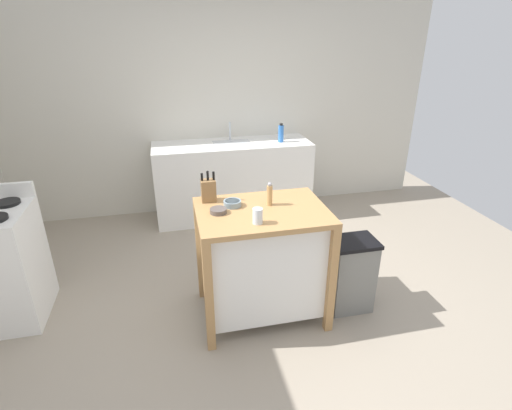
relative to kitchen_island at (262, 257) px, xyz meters
The scene contains 12 objects.
ground_plane 0.52m from the kitchen_island, ahead, with size 6.21×6.21×0.00m, color gray.
wall_back 2.38m from the kitchen_island, 88.67° to the left, with size 5.21×0.10×2.60m, color beige.
kitchen_island is the anchor object (origin of this frame).
knife_block 0.66m from the kitchen_island, 145.31° to the left, with size 0.11×0.09×0.24m.
bowl_ceramic_small 0.49m from the kitchen_island, 150.88° to the left, with size 0.13×0.13×0.04m.
bowl_stoneware_deep 0.53m from the kitchen_island, behind, with size 0.12×0.12×0.03m.
drinking_cup 0.51m from the kitchen_island, 111.44° to the right, with size 0.07×0.07×0.11m.
pepper_grinder 0.50m from the kitchen_island, 43.97° to the left, with size 0.04×0.04×0.18m.
trash_bin 0.75m from the kitchen_island, ahead, with size 0.36×0.28×0.63m.
sink_counter 1.90m from the kitchen_island, 86.98° to the left, with size 1.85×0.60×0.92m.
sink_faucet 2.11m from the kitchen_island, 87.19° to the left, with size 0.02×0.02×0.22m.
bottle_hand_soap 2.01m from the kitchen_island, 69.84° to the left, with size 0.06×0.06×0.22m.
Camera 1 is at (-0.68, -2.54, 2.13)m, focal length 27.59 mm.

